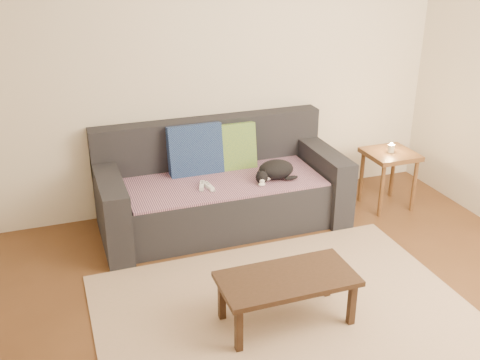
% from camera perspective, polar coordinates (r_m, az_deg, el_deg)
% --- Properties ---
extents(ground, '(4.50, 4.50, 0.00)m').
position_cam_1_polar(ground, '(3.82, 5.50, -14.62)').
color(ground, brown).
rests_on(ground, ground).
extents(back_wall, '(4.50, 0.04, 2.60)m').
position_cam_1_polar(back_wall, '(4.99, -3.69, 11.36)').
color(back_wall, beige).
rests_on(back_wall, ground).
extents(sofa, '(2.10, 0.94, 0.87)m').
position_cam_1_polar(sofa, '(4.91, -2.00, -1.01)').
color(sofa, '#232328').
rests_on(sofa, ground).
extents(throw_blanket, '(1.66, 0.74, 0.02)m').
position_cam_1_polar(throw_blanket, '(4.78, -1.69, -0.13)').
color(throw_blanket, '#3A2443').
rests_on(throw_blanket, sofa).
extents(cushion_navy, '(0.47, 0.20, 0.49)m').
position_cam_1_polar(cushion_navy, '(4.90, -4.57, 2.90)').
color(cushion_navy, '#111D4B').
rests_on(cushion_navy, throw_blanket).
extents(cushion_green, '(0.41, 0.17, 0.42)m').
position_cam_1_polar(cushion_green, '(4.99, -0.75, 3.37)').
color(cushion_green, '#0C5147').
rests_on(cushion_green, throw_blanket).
extents(cat, '(0.39, 0.29, 0.16)m').
position_cam_1_polar(cat, '(4.79, 3.56, 0.99)').
color(cat, black).
rests_on(cat, throw_blanket).
extents(wii_remote_a, '(0.05, 0.15, 0.03)m').
position_cam_1_polar(wii_remote_a, '(4.63, -3.17, -0.66)').
color(wii_remote_a, white).
rests_on(wii_remote_a, throw_blanket).
extents(wii_remote_b, '(0.08, 0.15, 0.03)m').
position_cam_1_polar(wii_remote_b, '(4.65, -3.88, -0.56)').
color(wii_remote_b, white).
rests_on(wii_remote_b, throw_blanket).
extents(side_table, '(0.43, 0.43, 0.54)m').
position_cam_1_polar(side_table, '(5.34, 14.95, 1.81)').
color(side_table, brown).
rests_on(side_table, ground).
extents(candle, '(0.06, 0.06, 0.09)m').
position_cam_1_polar(candle, '(5.29, 15.10, 3.14)').
color(candle, beige).
rests_on(candle, side_table).
extents(rug, '(2.50, 1.80, 0.01)m').
position_cam_1_polar(rug, '(3.92, 4.57, -13.29)').
color(rug, tan).
rests_on(rug, ground).
extents(coffee_table, '(0.88, 0.44, 0.35)m').
position_cam_1_polar(coffee_table, '(3.67, 4.81, -10.33)').
color(coffee_table, '#321E13').
rests_on(coffee_table, rug).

